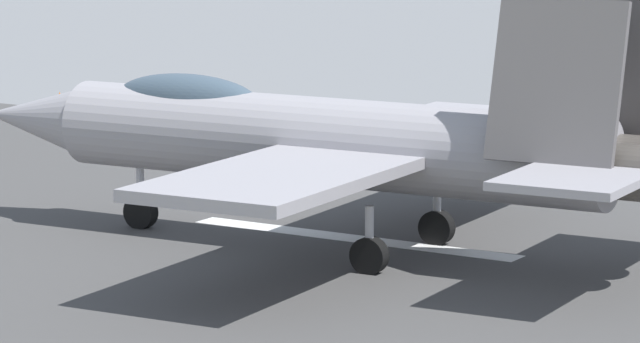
% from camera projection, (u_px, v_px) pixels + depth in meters
% --- Properties ---
extents(ground_plane, '(400.00, 400.00, 0.00)m').
position_uv_depth(ground_plane, '(390.00, 244.00, 39.49)').
color(ground_plane, slate).
extents(runway_strip, '(240.00, 26.00, 0.02)m').
position_uv_depth(runway_strip, '(391.00, 244.00, 39.47)').
color(runway_strip, '#454443').
rests_on(runway_strip, ground).
extents(fighter_jet, '(16.95, 13.90, 5.61)m').
position_uv_depth(fighter_jet, '(328.00, 139.00, 38.44)').
color(fighter_jet, '#979399').
rests_on(fighter_jet, ground).
extents(marker_cone_mid, '(0.44, 0.44, 0.55)m').
position_uv_depth(marker_cone_mid, '(378.00, 128.00, 54.56)').
color(marker_cone_mid, orange).
rests_on(marker_cone_mid, ground).
extents(marker_cone_far, '(0.44, 0.44, 0.55)m').
position_uv_depth(marker_cone_far, '(60.00, 100.00, 60.88)').
color(marker_cone_far, orange).
rests_on(marker_cone_far, ground).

